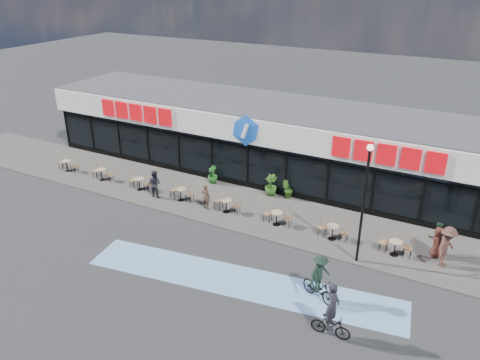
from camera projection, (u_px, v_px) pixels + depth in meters
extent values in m
plane|color=#28282B|center=(183.00, 242.00, 23.11)|extent=(120.00, 120.00, 0.00)
cube|color=#55524B|center=(228.00, 204.00, 26.71)|extent=(44.00, 5.00, 0.10)
cube|color=#6E9ED0|center=(240.00, 282.00, 20.20)|extent=(14.17, 4.13, 0.01)
cube|color=black|center=(269.00, 150.00, 30.52)|extent=(30.00, 6.00, 3.00)
cube|color=white|center=(268.00, 117.00, 29.47)|extent=(30.60, 6.30, 1.50)
cube|color=#47474C|center=(270.00, 104.00, 29.25)|extent=(30.60, 6.30, 0.10)
cube|color=navy|center=(248.00, 142.00, 27.43)|extent=(30.60, 0.08, 0.18)
cube|color=black|center=(248.00, 148.00, 27.61)|extent=(30.00, 0.06, 0.08)
cube|color=black|center=(247.00, 185.00, 28.64)|extent=(30.00, 0.10, 0.40)
cube|color=red|center=(136.00, 112.00, 30.32)|extent=(5.63, 0.18, 1.10)
cube|color=red|center=(387.00, 154.00, 23.51)|extent=(5.63, 0.18, 1.10)
ellipsoid|color=blue|center=(246.00, 131.00, 26.91)|extent=(1.90, 0.24, 1.90)
cylinder|color=black|center=(67.00, 129.00, 34.48)|extent=(0.10, 0.10, 3.00)
cylinder|color=black|center=(92.00, 134.00, 33.41)|extent=(0.10, 0.10, 3.00)
cylinder|color=black|center=(119.00, 140.00, 32.35)|extent=(0.10, 0.10, 3.00)
cylinder|color=black|center=(148.00, 145.00, 31.28)|extent=(0.10, 0.10, 3.00)
cylinder|color=black|center=(179.00, 152.00, 30.22)|extent=(0.10, 0.10, 3.00)
cylinder|color=black|center=(212.00, 159.00, 29.15)|extent=(0.10, 0.10, 3.00)
cylinder|color=black|center=(247.00, 166.00, 28.09)|extent=(0.10, 0.10, 3.00)
cylinder|color=black|center=(286.00, 174.00, 27.02)|extent=(0.10, 0.10, 3.00)
cylinder|color=black|center=(328.00, 182.00, 25.96)|extent=(0.10, 0.10, 3.00)
cylinder|color=black|center=(373.00, 191.00, 24.89)|extent=(0.10, 0.10, 3.00)
cylinder|color=black|center=(422.00, 201.00, 23.83)|extent=(0.10, 0.10, 3.00)
cylinder|color=black|center=(476.00, 212.00, 22.76)|extent=(0.10, 0.10, 3.00)
cylinder|color=black|center=(363.00, 208.00, 20.37)|extent=(0.12, 0.12, 5.43)
sphere|color=#FFF2CC|center=(370.00, 148.00, 19.20)|extent=(0.28, 0.28, 0.28)
cylinder|color=tan|center=(66.00, 161.00, 30.58)|extent=(0.60, 0.60, 0.04)
cylinder|color=black|center=(67.00, 166.00, 30.73)|extent=(0.06, 0.06, 0.70)
cylinder|color=black|center=(68.00, 171.00, 30.88)|extent=(0.40, 0.40, 0.02)
cylinder|color=tan|center=(101.00, 169.00, 29.30)|extent=(0.60, 0.60, 0.04)
cylinder|color=black|center=(102.00, 175.00, 29.45)|extent=(0.06, 0.06, 0.70)
cylinder|color=black|center=(102.00, 180.00, 29.60)|extent=(0.40, 0.40, 0.02)
cylinder|color=tan|center=(139.00, 179.00, 28.02)|extent=(0.60, 0.60, 0.04)
cylinder|color=black|center=(139.00, 184.00, 28.17)|extent=(0.06, 0.06, 0.70)
cylinder|color=black|center=(140.00, 189.00, 28.32)|extent=(0.40, 0.40, 0.02)
cylinder|color=tan|center=(180.00, 189.00, 26.74)|extent=(0.60, 0.60, 0.04)
cylinder|color=black|center=(181.00, 194.00, 26.88)|extent=(0.06, 0.06, 0.70)
cylinder|color=black|center=(181.00, 200.00, 27.03)|extent=(0.40, 0.40, 0.02)
cylinder|color=tan|center=(226.00, 200.00, 25.46)|extent=(0.60, 0.60, 0.04)
cylinder|color=black|center=(226.00, 206.00, 25.60)|extent=(0.06, 0.06, 0.70)
cylinder|color=black|center=(226.00, 212.00, 25.75)|extent=(0.40, 0.40, 0.02)
cylinder|color=tan|center=(277.00, 212.00, 24.18)|extent=(0.60, 0.60, 0.04)
cylinder|color=black|center=(277.00, 218.00, 24.32)|extent=(0.06, 0.06, 0.70)
cylinder|color=black|center=(276.00, 224.00, 24.47)|extent=(0.40, 0.40, 0.02)
cylinder|color=tan|center=(333.00, 226.00, 22.90)|extent=(0.60, 0.60, 0.04)
cylinder|color=black|center=(332.00, 232.00, 23.04)|extent=(0.06, 0.06, 0.70)
cylinder|color=black|center=(332.00, 239.00, 23.19)|extent=(0.40, 0.40, 0.02)
cylinder|color=tan|center=(396.00, 242.00, 21.62)|extent=(0.60, 0.60, 0.04)
cylinder|color=black|center=(395.00, 248.00, 21.76)|extent=(0.06, 0.06, 0.70)
cylinder|color=black|center=(394.00, 255.00, 21.91)|extent=(0.40, 0.40, 0.02)
imported|color=#1A5418|center=(213.00, 174.00, 29.03)|extent=(0.84, 0.84, 1.11)
imported|color=#264D16|center=(271.00, 185.00, 27.40)|extent=(0.79, 0.79, 1.28)
imported|color=#2B5317|center=(287.00, 190.00, 27.06)|extent=(0.77, 0.76, 1.10)
imported|color=#4B3427|center=(206.00, 197.00, 25.79)|extent=(0.57, 0.40, 1.47)
imported|color=#212229|center=(155.00, 184.00, 27.16)|extent=(0.82, 0.66, 1.64)
imported|color=#431E18|center=(437.00, 242.00, 21.49)|extent=(0.59, 0.81, 1.53)
imported|color=#4D2F27|center=(447.00, 247.00, 20.71)|extent=(1.07, 1.43, 1.98)
imported|color=black|center=(436.00, 237.00, 21.80)|extent=(0.97, 0.90, 1.59)
imported|color=black|center=(331.00, 326.00, 17.06)|extent=(1.52, 0.47, 0.90)
imported|color=black|center=(333.00, 306.00, 16.67)|extent=(0.47, 0.70, 1.87)
imported|color=black|center=(319.00, 289.00, 18.93)|extent=(1.80, 1.18, 1.05)
imported|color=black|center=(320.00, 273.00, 18.62)|extent=(1.00, 1.22, 1.64)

